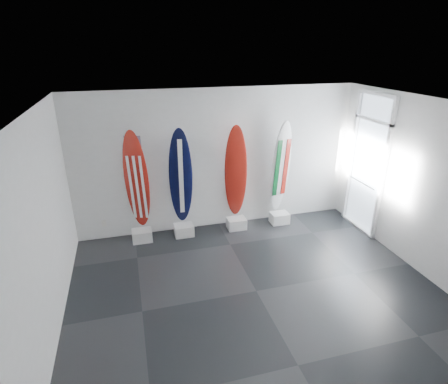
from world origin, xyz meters
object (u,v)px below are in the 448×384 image
object	(u,v)px
surfboard_navy	(181,177)
surfboard_italy	(281,168)
surfboard_swiss	(236,172)
surfboard_usa	(137,181)

from	to	relation	value
surfboard_navy	surfboard_italy	bearing A→B (deg)	5.84
surfboard_italy	surfboard_swiss	bearing A→B (deg)	167.16
surfboard_navy	surfboard_italy	distance (m)	2.19
surfboard_swiss	surfboard_italy	world-z (taller)	surfboard_italy
surfboard_navy	surfboard_swiss	size ratio (longest dim) A/B	1.00
surfboard_italy	surfboard_navy	bearing A→B (deg)	167.16
surfboard_usa	surfboard_swiss	distance (m)	2.04
surfboard_swiss	surfboard_italy	xyz separation A→B (m)	(1.02, 0.00, 0.01)
surfboard_usa	surfboard_italy	world-z (taller)	same
surfboard_usa	surfboard_navy	xyz separation A→B (m)	(0.87, 0.00, -0.01)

